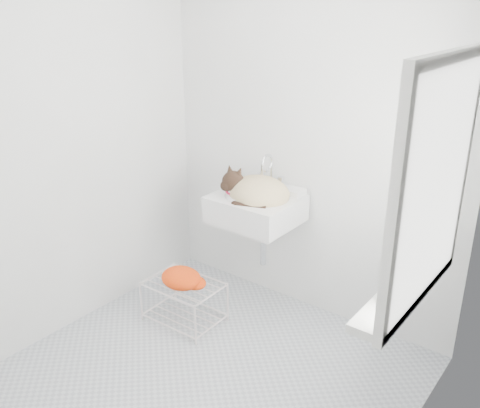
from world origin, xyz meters
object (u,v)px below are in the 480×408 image
Objects in this scene: sink at (256,196)px; bottle_c at (414,274)px; bottle_a at (389,301)px; bottle_b at (404,285)px; cat at (256,192)px; wire_rack at (184,301)px.

sink is 3.77× the size of bottle_c.
bottle_b is at bearing 90.00° from bottle_a.
cat is 1.40m from bottle_a.
bottle_c is at bearing -18.18° from sink.
wire_rack is at bearing 169.91° from bottle_a.
bottle_a is at bearing -10.09° from wire_rack.
bottle_a is at bearing -35.13° from cat.
bottle_a reaches higher than bottle_c.
cat is 2.78× the size of bottle_b.
bottle_c is at bearing 1.47° from wire_rack.
bottle_c is (0.00, 0.13, 0.00)m from bottle_b.
sink is 1.42m from bottle_a.
sink reaches higher than wire_rack.
sink is 1.13× the size of wire_rack.
bottle_a is (1.23, -0.71, 0.00)m from sink.
cat is 1.93× the size of bottle_a.
cat is 0.94× the size of wire_rack.
sink is at bearing 120.46° from cat.
bottle_c reaches higher than wire_rack.
bottle_b is (1.23, -0.53, 0.00)m from sink.
wire_rack is at bearing -178.53° from bottle_c.
cat reaches higher than bottle_c.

